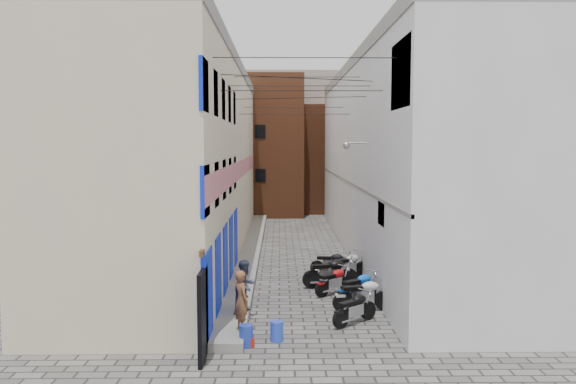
{
  "coord_description": "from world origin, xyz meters",
  "views": [
    {
      "loc": [
        -0.69,
        -13.46,
        5.17
      ],
      "look_at": [
        -0.31,
        11.69,
        3.0
      ],
      "focal_mm": 35.0,
      "sensor_mm": 36.0,
      "label": 1
    }
  ],
  "objects_px": {
    "motorcycle_d": "(334,279)",
    "water_jug_near": "(246,336)",
    "water_jug_far": "(277,331)",
    "motorcycle_f": "(348,265)",
    "person_a": "(241,301)",
    "motorcycle_b": "(364,293)",
    "person_b": "(245,286)",
    "motorcycle_e": "(330,271)",
    "red_crate": "(246,342)",
    "motorcycle_c": "(359,286)",
    "motorcycle_g": "(332,262)",
    "motorcycle_a": "(355,307)"
  },
  "relations": [
    {
      "from": "motorcycle_d",
      "to": "water_jug_near",
      "type": "relative_size",
      "value": 3.16
    },
    {
      "from": "water_jug_far",
      "to": "motorcycle_f",
      "type": "bearing_deg",
      "value": 67.83
    },
    {
      "from": "person_a",
      "to": "motorcycle_d",
      "type": "bearing_deg",
      "value": -59.2
    },
    {
      "from": "motorcycle_b",
      "to": "water_jug_far",
      "type": "height_order",
      "value": "motorcycle_b"
    },
    {
      "from": "motorcycle_b",
      "to": "person_b",
      "type": "bearing_deg",
      "value": -87.0
    },
    {
      "from": "motorcycle_f",
      "to": "person_a",
      "type": "xyz_separation_m",
      "value": [
        -3.6,
        -6.44,
        0.46
      ]
    },
    {
      "from": "motorcycle_b",
      "to": "motorcycle_e",
      "type": "height_order",
      "value": "motorcycle_e"
    },
    {
      "from": "water_jug_near",
      "to": "water_jug_far",
      "type": "xyz_separation_m",
      "value": [
        0.78,
        0.38,
        -0.01
      ]
    },
    {
      "from": "motorcycle_d",
      "to": "water_jug_far",
      "type": "relative_size",
      "value": 3.3
    },
    {
      "from": "motorcycle_d",
      "to": "water_jug_far",
      "type": "distance_m",
      "value": 5.02
    },
    {
      "from": "water_jug_far",
      "to": "red_crate",
      "type": "relative_size",
      "value": 1.37
    },
    {
      "from": "motorcycle_c",
      "to": "motorcycle_f",
      "type": "distance_m",
      "value": 3.08
    },
    {
      "from": "motorcycle_d",
      "to": "person_a",
      "type": "bearing_deg",
      "value": -72.73
    },
    {
      "from": "water_jug_near",
      "to": "motorcycle_c",
      "type": "bearing_deg",
      "value": 48.22
    },
    {
      "from": "motorcycle_c",
      "to": "red_crate",
      "type": "distance_m",
      "value": 5.2
    },
    {
      "from": "motorcycle_b",
      "to": "motorcycle_e",
      "type": "bearing_deg",
      "value": -175.29
    },
    {
      "from": "motorcycle_b",
      "to": "motorcycle_f",
      "type": "relative_size",
      "value": 0.96
    },
    {
      "from": "motorcycle_g",
      "to": "person_b",
      "type": "xyz_separation_m",
      "value": [
        -3.09,
        -5.67,
        0.51
      ]
    },
    {
      "from": "motorcycle_a",
      "to": "motorcycle_e",
      "type": "xyz_separation_m",
      "value": [
        -0.33,
        4.13,
        0.1
      ]
    },
    {
      "from": "motorcycle_b",
      "to": "person_a",
      "type": "relative_size",
      "value": 1.22
    },
    {
      "from": "person_b",
      "to": "motorcycle_a",
      "type": "bearing_deg",
      "value": -58.39
    },
    {
      "from": "motorcycle_b",
      "to": "motorcycle_g",
      "type": "relative_size",
      "value": 1.11
    },
    {
      "from": "motorcycle_a",
      "to": "water_jug_near",
      "type": "bearing_deg",
      "value": -99.78
    },
    {
      "from": "motorcycle_f",
      "to": "motorcycle_g",
      "type": "height_order",
      "value": "motorcycle_f"
    },
    {
      "from": "motorcycle_e",
      "to": "person_a",
      "type": "height_order",
      "value": "person_a"
    },
    {
      "from": "motorcycle_b",
      "to": "motorcycle_c",
      "type": "distance_m",
      "value": 0.89
    },
    {
      "from": "motorcycle_f",
      "to": "red_crate",
      "type": "bearing_deg",
      "value": -59.63
    },
    {
      "from": "motorcycle_e",
      "to": "motorcycle_f",
      "type": "bearing_deg",
      "value": 131.8
    },
    {
      "from": "motorcycle_b",
      "to": "person_a",
      "type": "bearing_deg",
      "value": -65.47
    },
    {
      "from": "motorcycle_b",
      "to": "water_jug_far",
      "type": "distance_m",
      "value": 3.73
    },
    {
      "from": "motorcycle_c",
      "to": "motorcycle_d",
      "type": "height_order",
      "value": "motorcycle_c"
    },
    {
      "from": "person_a",
      "to": "water_jug_far",
      "type": "bearing_deg",
      "value": -123.97
    },
    {
      "from": "motorcycle_b",
      "to": "motorcycle_f",
      "type": "height_order",
      "value": "motorcycle_f"
    },
    {
      "from": "motorcycle_a",
      "to": "motorcycle_e",
      "type": "bearing_deg",
      "value": 144.59
    },
    {
      "from": "motorcycle_d",
      "to": "person_a",
      "type": "relative_size",
      "value": 1.09
    },
    {
      "from": "motorcycle_b",
      "to": "motorcycle_a",
      "type": "bearing_deg",
      "value": -29.5
    },
    {
      "from": "person_b",
      "to": "motorcycle_e",
      "type": "bearing_deg",
      "value": 1.39
    },
    {
      "from": "person_a",
      "to": "water_jug_far",
      "type": "distance_m",
      "value": 1.22
    },
    {
      "from": "motorcycle_f",
      "to": "person_b",
      "type": "relative_size",
      "value": 1.33
    },
    {
      "from": "motorcycle_e",
      "to": "red_crate",
      "type": "xyz_separation_m",
      "value": [
        -2.69,
        -5.89,
        -0.48
      ]
    },
    {
      "from": "motorcycle_c",
      "to": "red_crate",
      "type": "relative_size",
      "value": 4.99
    },
    {
      "from": "motorcycle_d",
      "to": "person_b",
      "type": "distance_m",
      "value": 4.09
    },
    {
      "from": "motorcycle_d",
      "to": "red_crate",
      "type": "distance_m",
      "value": 5.7
    },
    {
      "from": "motorcycle_c",
      "to": "person_b",
      "type": "relative_size",
      "value": 1.26
    },
    {
      "from": "motorcycle_f",
      "to": "person_b",
      "type": "distance_m",
      "value": 6.01
    },
    {
      "from": "motorcycle_c",
      "to": "water_jug_near",
      "type": "relative_size",
      "value": 3.48
    },
    {
      "from": "motorcycle_a",
      "to": "person_b",
      "type": "bearing_deg",
      "value": -136.91
    },
    {
      "from": "red_crate",
      "to": "motorcycle_c",
      "type": "bearing_deg",
      "value": 48.22
    },
    {
      "from": "motorcycle_d",
      "to": "red_crate",
      "type": "height_order",
      "value": "motorcycle_d"
    },
    {
      "from": "motorcycle_d",
      "to": "motorcycle_e",
      "type": "relative_size",
      "value": 0.85
    }
  ]
}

